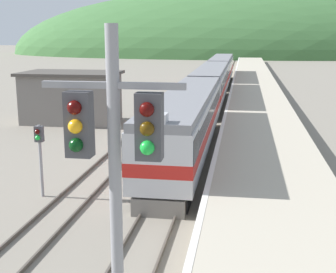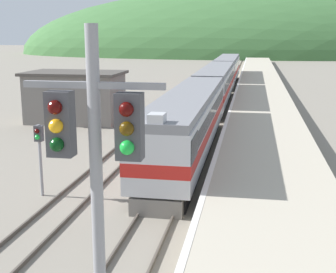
{
  "view_description": "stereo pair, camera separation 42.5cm",
  "coord_description": "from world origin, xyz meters",
  "px_view_note": "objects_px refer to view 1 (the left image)",
  "views": [
    {
      "loc": [
        3.25,
        0.19,
        7.38
      ],
      "look_at": [
        -0.37,
        22.55,
        2.29
      ],
      "focal_mm": 50.0,
      "sensor_mm": 36.0,
      "label": 1
    },
    {
      "loc": [
        3.67,
        0.26,
        7.38
      ],
      "look_at": [
        -0.37,
        22.55,
        2.29
      ],
      "focal_mm": 50.0,
      "sensor_mm": 36.0,
      "label": 2
    }
  ],
  "objects_px": {
    "carriage_third": "(221,69)",
    "signal_mast_main": "(115,193)",
    "carriage_second": "(211,85)",
    "express_train_lead_car": "(187,122)",
    "signal_post_siding": "(40,145)"
  },
  "relations": [
    {
      "from": "carriage_third",
      "to": "signal_post_siding",
      "type": "distance_m",
      "value": 49.51
    },
    {
      "from": "carriage_second",
      "to": "signal_post_siding",
      "type": "distance_m",
      "value": 29.31
    },
    {
      "from": "signal_post_siding",
      "to": "carriage_second",
      "type": "bearing_deg",
      "value": 78.84
    },
    {
      "from": "signal_mast_main",
      "to": "signal_post_siding",
      "type": "bearing_deg",
      "value": 119.41
    },
    {
      "from": "express_train_lead_car",
      "to": "carriage_second",
      "type": "distance_m",
      "value": 20.81
    },
    {
      "from": "carriage_second",
      "to": "carriage_third",
      "type": "distance_m",
      "value": 20.42
    },
    {
      "from": "carriage_third",
      "to": "signal_post_siding",
      "type": "height_order",
      "value": "carriage_third"
    },
    {
      "from": "carriage_third",
      "to": "signal_mast_main",
      "type": "relative_size",
      "value": 2.61
    },
    {
      "from": "express_train_lead_car",
      "to": "carriage_second",
      "type": "relative_size",
      "value": 1.02
    },
    {
      "from": "express_train_lead_car",
      "to": "carriage_third",
      "type": "distance_m",
      "value": 41.23
    },
    {
      "from": "carriage_third",
      "to": "signal_post_siding",
      "type": "relative_size",
      "value": 5.86
    },
    {
      "from": "carriage_second",
      "to": "signal_mast_main",
      "type": "relative_size",
      "value": 2.61
    },
    {
      "from": "carriage_second",
      "to": "signal_mast_main",
      "type": "distance_m",
      "value": 41.3
    },
    {
      "from": "signal_mast_main",
      "to": "signal_post_siding",
      "type": "distance_m",
      "value": 14.48
    },
    {
      "from": "express_train_lead_car",
      "to": "signal_mast_main",
      "type": "height_order",
      "value": "signal_mast_main"
    }
  ]
}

